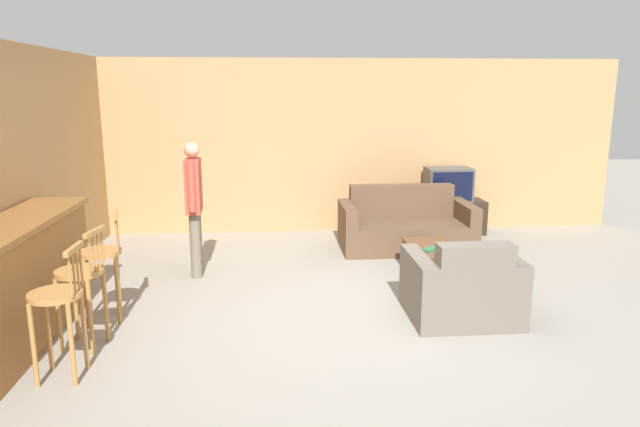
{
  "coord_description": "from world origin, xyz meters",
  "views": [
    {
      "loc": [
        -0.6,
        -5.03,
        2.14
      ],
      "look_at": [
        -0.1,
        0.89,
        0.85
      ],
      "focal_mm": 32.0,
      "sensor_mm": 36.0,
      "label": 1
    }
  ],
  "objects_px": {
    "bar_chair_near": "(58,306)",
    "armchair_near": "(463,289)",
    "bar_chair_mid": "(82,282)",
    "tv_unit": "(447,217)",
    "couch_far": "(405,227)",
    "tv": "(448,184)",
    "coffee_table": "(432,251)",
    "person_by_window": "(194,201)",
    "book_on_table": "(431,249)",
    "bar_chair_far": "(102,261)"
  },
  "relations": [
    {
      "from": "armchair_near",
      "to": "coffee_table",
      "type": "height_order",
      "value": "armchair_near"
    },
    {
      "from": "bar_chair_far",
      "to": "couch_far",
      "type": "bearing_deg",
      "value": 33.43
    },
    {
      "from": "couch_far",
      "to": "person_by_window",
      "type": "relative_size",
      "value": 1.13
    },
    {
      "from": "tv_unit",
      "to": "book_on_table",
      "type": "height_order",
      "value": "tv_unit"
    },
    {
      "from": "bar_chair_near",
      "to": "coffee_table",
      "type": "relative_size",
      "value": 1.13
    },
    {
      "from": "couch_far",
      "to": "book_on_table",
      "type": "bearing_deg",
      "value": -91.85
    },
    {
      "from": "coffee_table",
      "to": "person_by_window",
      "type": "xyz_separation_m",
      "value": [
        -2.73,
        0.29,
        0.58
      ]
    },
    {
      "from": "bar_chair_near",
      "to": "person_by_window",
      "type": "distance_m",
      "value": 2.51
    },
    {
      "from": "bar_chair_near",
      "to": "tv",
      "type": "height_order",
      "value": "bar_chair_near"
    },
    {
      "from": "bar_chair_far",
      "to": "coffee_table",
      "type": "distance_m",
      "value": 3.57
    },
    {
      "from": "bar_chair_far",
      "to": "tv_unit",
      "type": "xyz_separation_m",
      "value": [
        4.23,
        3.01,
        -0.32
      ]
    },
    {
      "from": "book_on_table",
      "to": "person_by_window",
      "type": "distance_m",
      "value": 2.75
    },
    {
      "from": "couch_far",
      "to": "tv_unit",
      "type": "bearing_deg",
      "value": 42.93
    },
    {
      "from": "book_on_table",
      "to": "person_by_window",
      "type": "height_order",
      "value": "person_by_window"
    },
    {
      "from": "armchair_near",
      "to": "book_on_table",
      "type": "height_order",
      "value": "armchair_near"
    },
    {
      "from": "bar_chair_far",
      "to": "book_on_table",
      "type": "relative_size",
      "value": 4.47
    },
    {
      "from": "bar_chair_mid",
      "to": "armchair_near",
      "type": "xyz_separation_m",
      "value": [
        3.38,
        0.33,
        -0.29
      ]
    },
    {
      "from": "bar_chair_near",
      "to": "book_on_table",
      "type": "relative_size",
      "value": 4.47
    },
    {
      "from": "tv",
      "to": "person_by_window",
      "type": "bearing_deg",
      "value": -153.64
    },
    {
      "from": "armchair_near",
      "to": "tv_unit",
      "type": "relative_size",
      "value": 0.89
    },
    {
      "from": "armchair_near",
      "to": "tv",
      "type": "relative_size",
      "value": 1.49
    },
    {
      "from": "bar_chair_far",
      "to": "tv_unit",
      "type": "relative_size",
      "value": 0.92
    },
    {
      "from": "couch_far",
      "to": "tv",
      "type": "height_order",
      "value": "tv"
    },
    {
      "from": "bar_chair_near",
      "to": "person_by_window",
      "type": "height_order",
      "value": "person_by_window"
    },
    {
      "from": "book_on_table",
      "to": "tv",
      "type": "bearing_deg",
      "value": 68.62
    },
    {
      "from": "coffee_table",
      "to": "person_by_window",
      "type": "height_order",
      "value": "person_by_window"
    },
    {
      "from": "armchair_near",
      "to": "tv_unit",
      "type": "xyz_separation_m",
      "value": [
        0.85,
        3.27,
        -0.04
      ]
    },
    {
      "from": "armchair_near",
      "to": "person_by_window",
      "type": "bearing_deg",
      "value": 150.45
    },
    {
      "from": "armchair_near",
      "to": "tv_unit",
      "type": "bearing_deg",
      "value": 75.41
    },
    {
      "from": "bar_chair_far",
      "to": "coffee_table",
      "type": "bearing_deg",
      "value": 15.76
    },
    {
      "from": "coffee_table",
      "to": "book_on_table",
      "type": "relative_size",
      "value": 3.97
    },
    {
      "from": "book_on_table",
      "to": "bar_chair_far",
      "type": "bearing_deg",
      "value": -166.71
    },
    {
      "from": "bar_chair_mid",
      "to": "person_by_window",
      "type": "bearing_deg",
      "value": 69.38
    },
    {
      "from": "tv",
      "to": "person_by_window",
      "type": "distance_m",
      "value": 3.94
    },
    {
      "from": "bar_chair_far",
      "to": "couch_far",
      "type": "distance_m",
      "value": 4.09
    },
    {
      "from": "bar_chair_mid",
      "to": "tv_unit",
      "type": "height_order",
      "value": "bar_chair_mid"
    },
    {
      "from": "bar_chair_near",
      "to": "bar_chair_far",
      "type": "height_order",
      "value": "same"
    },
    {
      "from": "bar_chair_mid",
      "to": "bar_chair_near",
      "type": "bearing_deg",
      "value": -89.98
    },
    {
      "from": "bar_chair_near",
      "to": "armchair_near",
      "type": "xyz_separation_m",
      "value": [
        3.38,
        0.87,
        -0.29
      ]
    },
    {
      "from": "tv",
      "to": "tv_unit",
      "type": "bearing_deg",
      "value": 90.0
    },
    {
      "from": "couch_far",
      "to": "bar_chair_far",
      "type": "bearing_deg",
      "value": -146.57
    },
    {
      "from": "bar_chair_near",
      "to": "tv",
      "type": "relative_size",
      "value": 1.54
    },
    {
      "from": "armchair_near",
      "to": "tv",
      "type": "height_order",
      "value": "tv"
    },
    {
      "from": "bar_chair_mid",
      "to": "tv_unit",
      "type": "distance_m",
      "value": 5.57
    },
    {
      "from": "bar_chair_near",
      "to": "armchair_near",
      "type": "height_order",
      "value": "bar_chair_near"
    },
    {
      "from": "bar_chair_mid",
      "to": "book_on_table",
      "type": "distance_m",
      "value": 3.64
    },
    {
      "from": "bar_chair_near",
      "to": "tv",
      "type": "xyz_separation_m",
      "value": [
        4.23,
        4.14,
        0.18
      ]
    },
    {
      "from": "bar_chair_mid",
      "to": "couch_far",
      "type": "height_order",
      "value": "bar_chair_mid"
    },
    {
      "from": "bar_chair_mid",
      "to": "armchair_near",
      "type": "bearing_deg",
      "value": 5.62
    },
    {
      "from": "tv_unit",
      "to": "book_on_table",
      "type": "distance_m",
      "value": 2.39
    }
  ]
}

